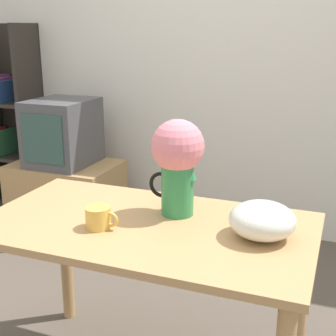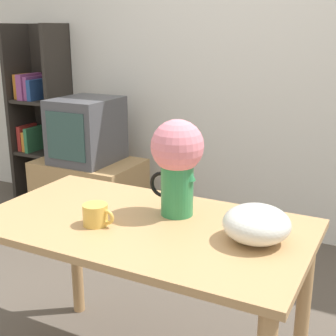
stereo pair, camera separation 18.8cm
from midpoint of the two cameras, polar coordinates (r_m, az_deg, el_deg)
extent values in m
cube|color=silver|center=(3.44, 11.74, 13.22)|extent=(8.00, 0.05, 2.60)
cube|color=tan|center=(1.86, -0.14, -7.08)|extent=(1.30, 0.72, 0.03)
cylinder|color=tan|center=(2.53, -9.07, -9.91)|extent=(0.06, 0.06, 0.72)
cylinder|color=tan|center=(2.14, 18.70, -16.01)|extent=(0.06, 0.06, 0.72)
cylinder|color=#2D844C|center=(1.89, 3.97, -2.68)|extent=(0.13, 0.13, 0.21)
cone|color=#2D844C|center=(1.85, 5.61, -0.75)|extent=(0.05, 0.05, 0.05)
torus|color=black|center=(1.92, 2.07, -2.07)|extent=(0.11, 0.02, 0.11)
sphere|color=#3D7033|center=(1.85, 4.06, 1.53)|extent=(0.16, 0.16, 0.16)
sphere|color=pink|center=(1.84, 4.08, 2.64)|extent=(0.21, 0.21, 0.21)
cylinder|color=gold|center=(1.82, -5.84, -5.76)|extent=(0.10, 0.10, 0.08)
torus|color=gold|center=(1.79, -4.45, -6.05)|extent=(0.06, 0.01, 0.06)
ellipsoid|color=silver|center=(1.71, 13.88, -6.70)|extent=(0.24, 0.24, 0.13)
cube|color=tan|center=(3.65, -8.05, -3.10)|extent=(0.77, 0.52, 0.52)
cube|color=#4C4C51|center=(3.52, -8.38, 4.57)|extent=(0.42, 0.49, 0.47)
cube|color=#33514C|center=(3.33, -10.84, 3.76)|extent=(0.33, 0.01, 0.34)
cube|color=#2D2823|center=(4.36, -16.29, 6.45)|extent=(0.04, 0.34, 1.53)
cube|color=#2D2823|center=(4.07, -11.68, 6.09)|extent=(0.04, 0.34, 1.53)
cube|color=#2D2823|center=(4.34, -12.66, 6.65)|extent=(0.48, 0.01, 1.53)
cube|color=#2D2823|center=(4.29, -13.75, 1.86)|extent=(0.41, 0.31, 0.03)
cube|color=#B72D28|center=(4.36, -15.59, 3.65)|extent=(0.04, 0.22, 0.22)
cube|color=orange|center=(4.33, -15.06, 3.29)|extent=(0.04, 0.23, 0.17)
cube|color=#337A4C|center=(4.29, -14.58, 3.49)|extent=(0.04, 0.27, 0.21)
cube|color=#2D2823|center=(4.20, -14.18, 7.92)|extent=(0.41, 0.31, 0.03)
cube|color=orange|center=(4.28, -15.97, 9.56)|extent=(0.06, 0.20, 0.21)
cube|color=#934784|center=(4.23, -15.28, 9.58)|extent=(0.06, 0.27, 0.22)
cube|color=#934784|center=(4.20, -14.71, 9.45)|extent=(0.04, 0.24, 0.20)
cube|color=#284C8E|center=(4.17, -14.23, 9.27)|extent=(0.04, 0.26, 0.17)
camera|label=1|loc=(0.09, -87.14, 0.85)|focal=50.00mm
camera|label=2|loc=(0.09, 92.86, -0.85)|focal=50.00mm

